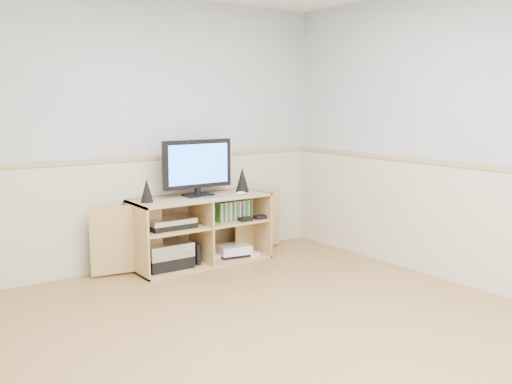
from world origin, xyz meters
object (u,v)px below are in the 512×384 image
keyboard (219,197)px  monitor (198,166)px  game_consoles (232,251)px  media_cabinet (198,228)px

keyboard → monitor: bearing=125.3°
monitor → game_consoles: monitor is taller
media_cabinet → game_consoles: (0.34, -0.07, -0.26)m
media_cabinet → monitor: (0.00, -0.01, 0.61)m
media_cabinet → game_consoles: 0.44m
game_consoles → media_cabinet: bearing=168.4°
media_cabinet → game_consoles: media_cabinet is taller
media_cabinet → keyboard: bearing=-58.8°
media_cabinet → keyboard: 0.40m
game_consoles → monitor: bearing=170.0°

